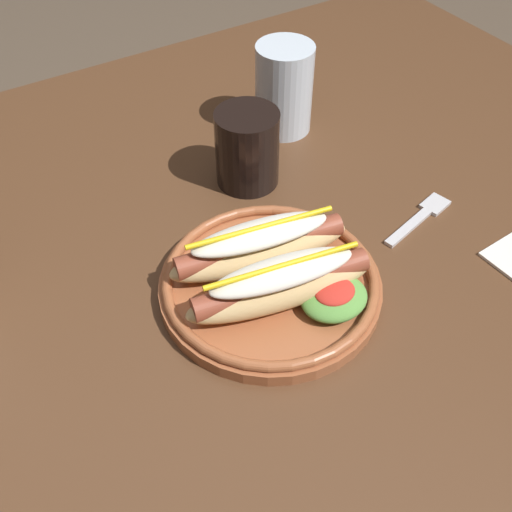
{
  "coord_description": "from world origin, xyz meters",
  "views": [
    {
      "loc": [
        -0.2,
        -0.45,
        1.25
      ],
      "look_at": [
        0.05,
        -0.06,
        0.77
      ],
      "focal_mm": 41.99,
      "sensor_mm": 36.0,
      "label": 1
    }
  ],
  "objects_px": {
    "soda_cup": "(247,148)",
    "water_cup": "(284,89)",
    "fork": "(421,216)",
    "hot_dog_plate": "(273,276)"
  },
  "relations": [
    {
      "from": "hot_dog_plate",
      "to": "soda_cup",
      "type": "height_order",
      "value": "soda_cup"
    },
    {
      "from": "hot_dog_plate",
      "to": "water_cup",
      "type": "relative_size",
      "value": 1.93
    },
    {
      "from": "hot_dog_plate",
      "to": "soda_cup",
      "type": "distance_m",
      "value": 0.2
    },
    {
      "from": "soda_cup",
      "to": "water_cup",
      "type": "distance_m",
      "value": 0.14
    },
    {
      "from": "soda_cup",
      "to": "water_cup",
      "type": "bearing_deg",
      "value": 35.99
    },
    {
      "from": "soda_cup",
      "to": "water_cup",
      "type": "xyz_separation_m",
      "value": [
        0.11,
        0.08,
        0.01
      ]
    },
    {
      "from": "fork",
      "to": "soda_cup",
      "type": "bearing_deg",
      "value": 115.13
    },
    {
      "from": "water_cup",
      "to": "soda_cup",
      "type": "bearing_deg",
      "value": -144.01
    },
    {
      "from": "soda_cup",
      "to": "water_cup",
      "type": "relative_size",
      "value": 0.8
    },
    {
      "from": "fork",
      "to": "water_cup",
      "type": "bearing_deg",
      "value": 84.41
    }
  ]
}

